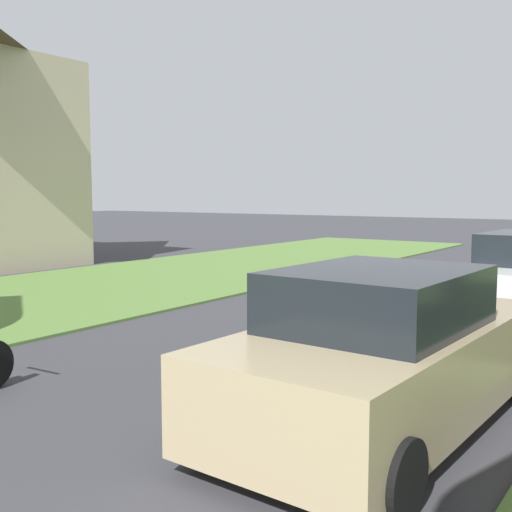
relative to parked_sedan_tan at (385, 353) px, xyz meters
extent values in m
cube|color=tan|center=(0.00, 0.04, -0.13)|extent=(1.99, 4.47, 0.85)
cube|color=black|center=(-0.01, -0.18, 0.57)|extent=(1.68, 2.08, 0.56)
cylinder|color=black|center=(-0.80, 1.73, -0.42)|extent=(0.22, 0.61, 0.60)
cylinder|color=black|center=(-0.93, -1.57, -0.42)|extent=(0.22, 0.61, 0.60)
cylinder|color=black|center=(0.81, -1.64, -0.42)|extent=(0.22, 0.61, 0.60)
cylinder|color=black|center=(-0.70, 8.36, -0.42)|extent=(0.22, 0.61, 0.60)
cylinder|color=black|center=(-0.83, 5.06, -0.42)|extent=(0.22, 0.61, 0.60)
camera|label=1|loc=(2.37, -5.62, 1.56)|focal=43.53mm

